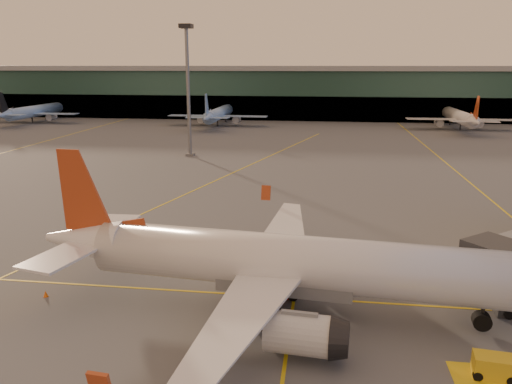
# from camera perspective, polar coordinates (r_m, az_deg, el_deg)

# --- Properties ---
(ground) EXTENTS (600.00, 600.00, 0.00)m
(ground) POSITION_cam_1_polar(r_m,az_deg,el_deg) (37.07, -4.14, -14.90)
(ground) COLOR #4C4F54
(ground) RESTS_ON ground
(taxi_markings) EXTENTS (100.12, 173.00, 0.01)m
(taxi_markings) POSITION_cam_1_polar(r_m,az_deg,el_deg) (79.49, -2.73, 1.21)
(taxi_markings) COLOR yellow
(taxi_markings) RESTS_ON ground
(terminal) EXTENTS (400.00, 20.00, 17.60)m
(terminal) POSITION_cam_1_polar(r_m,az_deg,el_deg) (173.77, 5.63, 11.25)
(terminal) COLOR #19382D
(terminal) RESTS_ON ground
(mast_west_near) EXTENTS (2.40, 2.40, 25.60)m
(mast_west_near) POSITION_cam_1_polar(r_m,az_deg,el_deg) (101.29, -7.79, 12.43)
(mast_west_near) COLOR slate
(mast_west_near) RESTS_ON ground
(distant_aircraft_row) EXTENTS (350.00, 34.00, 13.00)m
(distant_aircraft_row) POSITION_cam_1_polar(r_m,az_deg,el_deg) (150.72, 9.32, 7.31)
(distant_aircraft_row) COLOR #81A5D7
(distant_aircraft_row) RESTS_ON ground
(main_airplane) EXTENTS (38.90, 35.11, 11.73)m
(main_airplane) POSITION_cam_1_polar(r_m,az_deg,el_deg) (37.25, 3.16, -8.20)
(main_airplane) COLOR white
(main_airplane) RESTS_ON ground
(catering_truck) EXTENTS (6.01, 3.20, 4.48)m
(catering_truck) POSITION_cam_1_polar(r_m,az_deg,el_deg) (40.77, 1.77, -8.06)
(catering_truck) COLOR #A61C17
(catering_truck) RESTS_ON ground
(gpu_cart) EXTENTS (2.49, 1.66, 1.37)m
(gpu_cart) POSITION_cam_1_polar(r_m,az_deg,el_deg) (34.40, 25.49, -17.62)
(gpu_cart) COLOR gold
(gpu_cart) RESTS_ON ground
(cone_tail) EXTENTS (0.38, 0.38, 0.49)m
(cone_tail) POSITION_cam_1_polar(r_m,az_deg,el_deg) (44.19, -22.91, -10.68)
(cone_tail) COLOR orange
(cone_tail) RESTS_ON ground
(cone_wing_left) EXTENTS (0.48, 0.48, 0.61)m
(cone_wing_left) POSITION_cam_1_polar(r_m,az_deg,el_deg) (55.71, 4.06, -4.29)
(cone_wing_left) COLOR orange
(cone_wing_left) RESTS_ON ground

